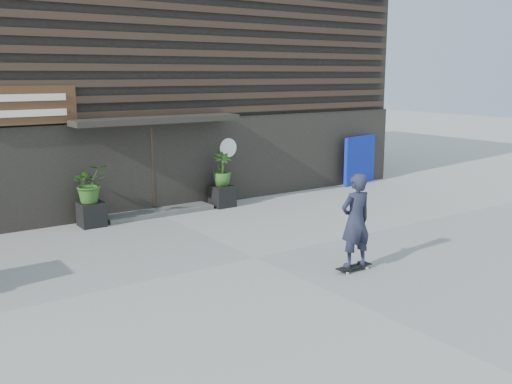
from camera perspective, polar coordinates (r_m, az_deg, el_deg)
ground at (r=11.99m, az=-0.09°, el=-6.49°), size 80.00×80.00×0.00m
entrance_step at (r=15.83m, az=-9.60°, el=-1.94°), size 3.00×0.80×0.12m
planter_pot_left at (r=14.91m, az=-15.91°, el=-2.12°), size 0.60×0.60×0.60m
bamboo_left at (r=14.75m, az=-16.08°, el=0.82°), size 0.86×0.75×0.96m
planter_pot_right at (r=16.48m, az=-3.35°, el=-0.41°), size 0.60×0.60×0.60m
bamboo_right at (r=16.34m, az=-3.38°, el=2.27°), size 0.54×0.54×0.96m
blue_tarp at (r=20.12m, az=10.19°, el=3.12°), size 1.73×0.52×1.64m
building at (r=20.39m, az=-16.58°, el=11.88°), size 18.00×11.00×8.00m
skateboarder at (r=11.09m, az=9.79°, el=-2.81°), size 0.78×0.49×1.90m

